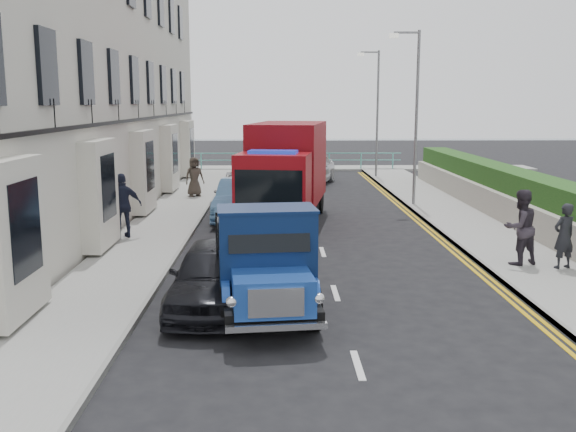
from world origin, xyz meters
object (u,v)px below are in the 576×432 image
object	(u,v)px
parked_car_front	(214,275)
bedford_lorry	(266,268)
pedestrian_east_near	(564,236)
lamp_far	(375,106)
red_lorry	(286,171)
lamp_mid	(414,108)

from	to	relation	value
parked_car_front	bedford_lorry	bearing A→B (deg)	-28.68
bedford_lorry	pedestrian_east_near	bearing A→B (deg)	17.90
lamp_far	bedford_lorry	size ratio (longest dim) A/B	1.45
bedford_lorry	lamp_far	bearing A→B (deg)	70.23
red_lorry	bedford_lorry	bearing A→B (deg)	-83.90
bedford_lorry	pedestrian_east_near	xyz separation A→B (m)	(7.36, 3.30, -0.07)
lamp_far	bedford_lorry	world-z (taller)	lamp_far
lamp_mid	red_lorry	size ratio (longest dim) A/B	1.01
bedford_lorry	parked_car_front	xyz separation A→B (m)	(-1.08, 0.65, -0.32)
red_lorry	parked_car_front	distance (m)	9.66
bedford_lorry	red_lorry	world-z (taller)	red_lorry
lamp_mid	lamp_far	world-z (taller)	same
bedford_lorry	red_lorry	bearing A→B (deg)	80.76
bedford_lorry	red_lorry	xyz separation A→B (m)	(0.53, 10.11, 0.85)
bedford_lorry	parked_car_front	size ratio (longest dim) A/B	1.17
red_lorry	pedestrian_east_near	size ratio (longest dim) A/B	4.22
lamp_mid	pedestrian_east_near	distance (m)	10.92
lamp_far	parked_car_front	distance (m)	24.20
red_lorry	pedestrian_east_near	bearing A→B (deg)	-35.82
lamp_far	pedestrian_east_near	world-z (taller)	lamp_far
lamp_mid	pedestrian_east_near	bearing A→B (deg)	-80.89
parked_car_front	pedestrian_east_near	distance (m)	8.85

